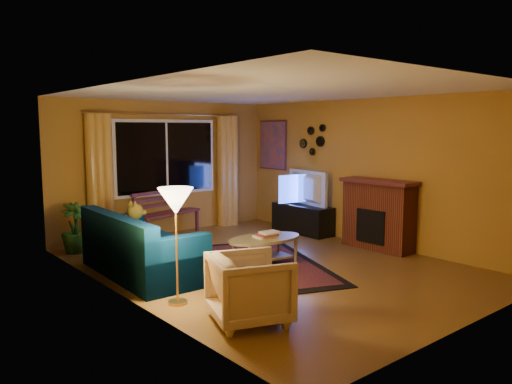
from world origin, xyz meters
TOP-DOWN VIEW (x-y plane):
  - floor at (0.00, 0.00)m, footprint 4.50×6.00m
  - ceiling at (0.00, 0.00)m, footprint 4.50×6.00m
  - wall_back at (0.00, 3.01)m, footprint 4.50×0.02m
  - wall_left at (-2.26, 0.00)m, footprint 0.02×6.00m
  - wall_right at (2.26, 0.00)m, footprint 0.02×6.00m
  - window at (0.00, 2.94)m, footprint 2.00×0.02m
  - curtain_rod at (0.00, 2.90)m, footprint 3.20×0.03m
  - curtain_left at (-1.35, 2.88)m, footprint 0.36×0.36m
  - curtain_right at (1.35, 2.88)m, footprint 0.36×0.36m
  - bench at (-0.13, 2.75)m, footprint 1.47×0.77m
  - potted_plant at (-1.91, 2.55)m, footprint 0.46×0.46m
  - sofa at (-1.65, 0.75)m, footprint 0.97×2.15m
  - dog at (-1.60, 1.23)m, footprint 0.38×0.50m
  - armchair at (-1.58, -1.51)m, footprint 0.93×0.96m
  - floor_lamp at (-1.88, -0.57)m, footprint 0.27×0.27m
  - rug at (-0.16, 0.12)m, footprint 2.70×3.29m
  - coffee_table at (-0.09, -0.00)m, footprint 1.27×1.27m
  - tv_console at (2.00, 1.33)m, footprint 0.45×1.30m
  - television at (2.00, 1.33)m, footprint 0.32×1.15m
  - fireplace at (2.05, -0.40)m, footprint 0.40×1.20m
  - mirror_cluster at (2.21, 1.30)m, footprint 0.06×0.60m
  - painting at (2.22, 2.45)m, footprint 0.04×0.76m

SIDE VIEW (x-z plane):
  - floor at x=0.00m, z-range -0.02..0.00m
  - rug at x=-0.16m, z-range 0.00..0.02m
  - bench at x=-0.13m, z-range 0.00..0.42m
  - coffee_table at x=-0.09m, z-range 0.00..0.43m
  - tv_console at x=2.00m, z-range 0.00..0.54m
  - armchair at x=-1.58m, z-range 0.00..0.78m
  - potted_plant at x=-1.91m, z-range 0.00..0.80m
  - sofa at x=-1.65m, z-range 0.00..0.86m
  - fireplace at x=2.05m, z-range 0.00..1.10m
  - floor_lamp at x=-1.88m, z-range 0.00..1.31m
  - dog at x=-1.60m, z-range 0.42..0.95m
  - television at x=2.00m, z-range 0.54..1.20m
  - curtain_left at x=-1.35m, z-range 0.00..2.24m
  - curtain_right at x=1.35m, z-range 0.00..2.24m
  - wall_back at x=0.00m, z-range 0.00..2.50m
  - wall_left at x=-2.26m, z-range 0.00..2.50m
  - wall_right at x=2.26m, z-range 0.00..2.50m
  - window at x=0.00m, z-range 0.80..2.10m
  - painting at x=2.22m, z-range 1.17..2.13m
  - mirror_cluster at x=2.21m, z-range 1.52..2.08m
  - curtain_rod at x=0.00m, z-range 2.23..2.27m
  - ceiling at x=0.00m, z-range 2.50..2.52m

